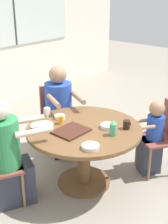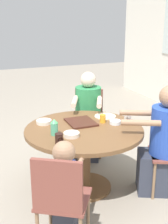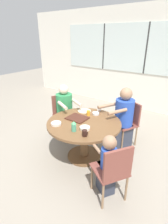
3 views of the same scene
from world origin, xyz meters
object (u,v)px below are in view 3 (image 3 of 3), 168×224
Objects in this scene: bowl_cereal at (96,114)px; person_toddler at (107,166)px; chair_for_woman_green_shirt at (129,120)px; juice_glass at (88,113)px; sippy_cup at (74,126)px; milk_carton_small at (99,109)px; person_woman_green_shirt at (122,121)px; chair_for_toddler at (113,169)px; bowl_fruit at (56,124)px; person_man_blue_shirt at (65,114)px; coffee_mug at (85,133)px; bowl_white_shallow at (85,128)px; chair_for_man_blue_shirt at (62,111)px.

person_toddler is at bearing -49.18° from bowl_cereal.
juice_glass is (-0.53, -0.63, 0.23)m from chair_for_woman_green_shirt.
sippy_cup is at bearing 98.97° from chair_for_woman_green_shirt.
milk_carton_small reaches higher than juice_glass.
chair_for_toddler is at bearing 136.50° from person_woman_green_shirt.
person_toddler is 5.48× the size of bowl_fruit.
bowl_cereal is (-0.36, -0.37, 0.20)m from person_woman_green_shirt.
juice_glass is at bearing -101.63° from milk_carton_small.
person_man_blue_shirt reaches higher than chair_for_woman_green_shirt.
sippy_cup reaches higher than chair_for_toddler.
bowl_fruit is (-0.31, -0.71, -0.00)m from bowl_cereal.
bowl_cereal is (-0.27, 0.73, -0.03)m from coffee_mug.
bowl_white_shallow is 0.58m from bowl_cereal.
chair_for_woman_green_shirt is 1.41m from chair_for_man_blue_shirt.
chair_for_toddler is at bearing -50.90° from milk_carton_small.
person_man_blue_shirt is 0.77m from bowl_cereal.
juice_glass is at bearing 120.73° from coffee_mug.
sippy_cup is (0.95, -0.77, 0.27)m from chair_for_man_blue_shirt.
person_man_blue_shirt is at bearing 45.18° from person_woman_green_shirt.
person_toddler is 1.28m from milk_carton_small.
sippy_cup is at bearing -83.92° from milk_carton_small.
milk_carton_small is (-0.09, 0.88, -0.04)m from sippy_cup.
person_toddler reaches higher than bowl_white_shallow.
bowl_cereal is at bearing 111.61° from chair_for_man_blue_shirt.
bowl_fruit is at bearing -161.87° from bowl_white_shallow.
chair_for_man_blue_shirt reaches higher than milk_carton_small.
person_man_blue_shirt is at bearing 171.44° from juice_glass.
chair_for_man_blue_shirt is 0.76× the size of person_man_blue_shirt.
person_woman_green_shirt reaches higher than bowl_fruit.
person_toddler reaches higher than chair_for_woman_green_shirt.
juice_glass is (0.65, -0.10, 0.24)m from person_man_blue_shirt.
chair_for_toddler is 5.25× the size of sippy_cup.
juice_glass is at bearing 70.80° from bowl_fruit.
chair_for_woman_green_shirt and chair_for_man_blue_shirt have the same top height.
person_man_blue_shirt is 0.86m from bowl_fruit.
person_man_blue_shirt is (-1.58, 0.89, -0.01)m from chair_for_toddler.
chair_for_man_blue_shirt is at bearing 93.71° from person_toddler.
bowl_cereal is (-0.71, 0.82, 0.28)m from person_toddler.
person_woman_green_shirt is 12.31× the size of coffee_mug.
person_toddler reaches higher than chair_for_man_blue_shirt.
bowl_white_shallow is at bearing 84.97° from chair_for_man_blue_shirt.
bowl_white_shallow is (-0.55, 0.25, 0.28)m from person_toddler.
person_toddler reaches higher than bowl_cereal.
person_woman_green_shirt is 1.17m from person_man_blue_shirt.
person_woman_green_shirt is 7.46× the size of bowl_white_shallow.
coffee_mug is (-0.09, -1.10, 0.23)m from person_woman_green_shirt.
bowl_fruit is (-0.36, -0.01, -0.06)m from sippy_cup.
chair_for_toddler is at bearing 86.58° from chair_for_man_blue_shirt.
chair_for_toddler is at bearing -14.06° from sippy_cup.
milk_carton_small is at bearing 69.36° from person_toddler.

